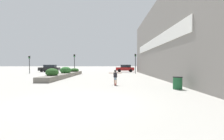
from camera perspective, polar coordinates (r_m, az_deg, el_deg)
ground_plane at (r=8.01m, az=-10.71°, el=-10.31°), size 300.00×300.00×0.00m
building_wall_right at (r=21.25m, az=15.89°, el=10.05°), size 0.67×38.05×9.50m
planter_box at (r=24.19m, az=-15.00°, el=-1.20°), size 1.58×15.82×1.36m
skateboard at (r=14.32m, az=1.08°, el=-4.63°), size 0.21×0.68×0.10m
skateboarder at (r=14.25m, az=1.08°, el=-1.76°), size 1.07×0.20×1.14m
trash_bin at (r=12.68m, az=20.62°, el=-3.96°), size 0.64×0.64×0.85m
car_leftmost at (r=39.09m, az=4.28°, el=0.58°), size 4.04×1.86×1.62m
car_center_left at (r=41.77m, az=-19.73°, el=0.55°), size 4.49×1.95×1.61m
traffic_light_left at (r=32.32m, az=-12.18°, el=3.04°), size 0.28×0.30×3.52m
traffic_light_right at (r=32.10m, az=7.66°, el=3.18°), size 0.28×0.30×3.61m
traffic_light_far_left at (r=35.81m, az=-25.38°, el=2.54°), size 0.28×0.30×3.26m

